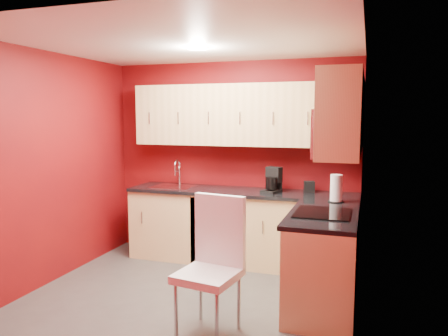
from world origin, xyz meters
The scene contains 21 objects.
floor centered at (0.00, 0.00, 0.00)m, with size 3.20×3.20×0.00m, color #454340.
ceiling centered at (0.00, 0.00, 2.50)m, with size 3.20×3.20×0.00m, color white.
wall_back centered at (0.00, 1.50, 1.25)m, with size 3.20×3.20×0.00m, color maroon.
wall_front centered at (0.00, -1.50, 1.25)m, with size 3.20×3.20×0.00m, color maroon.
wall_left centered at (-1.60, 0.00, 1.25)m, with size 3.00×3.00×0.00m, color maroon.
wall_right centered at (1.60, 0.00, 1.25)m, with size 3.00×3.00×0.00m, color maroon.
base_cabinets_back centered at (0.20, 1.20, 0.43)m, with size 2.80×0.60×0.87m, color #E5C383.
base_cabinets_right centered at (1.30, 0.25, 0.43)m, with size 0.60×1.30×0.87m, color #E5C383.
countertop_back centered at (0.20, 1.19, 0.89)m, with size 2.80×0.63×0.04m, color black.
countertop_right centered at (1.29, 0.23, 0.89)m, with size 0.63×1.27×0.04m, color black.
upper_cabinets_back centered at (0.20, 1.32, 1.83)m, with size 2.80×0.35×0.75m, color tan.
upper_cabinets_right centered at (1.42, 0.44, 1.89)m, with size 0.35×1.55×0.75m.
microwave centered at (1.39, 0.20, 1.66)m, with size 0.42×0.76×0.42m.
cooktop centered at (1.28, 0.20, 0.92)m, with size 0.50×0.55×0.01m, color black.
sink centered at (-0.70, 1.20, 0.94)m, with size 0.52×0.42×0.35m.
dishwasher_front centered at (-0.05, 0.91, 0.43)m, with size 0.60×0.02×0.82m, color black.
downlight centered at (0.00, 0.30, 2.48)m, with size 0.20×0.20×0.01m, color white.
coffee_maker centered at (0.58, 1.16, 1.06)m, with size 0.18×0.24×0.30m, color black, non-canonical shape.
napkin_holder centered at (1.01, 1.32, 0.98)m, with size 0.12×0.12×0.13m, color black, non-canonical shape.
paper_towel centered at (1.36, 0.81, 1.06)m, with size 0.17×0.17×0.29m, color silver, non-canonical shape.
dining_chair centered at (0.45, -0.62, 0.57)m, with size 0.46×0.49×1.15m, color white, non-canonical shape.
Camera 1 is at (1.66, -3.87, 1.81)m, focal length 35.00 mm.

